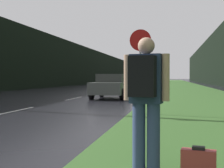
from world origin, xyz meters
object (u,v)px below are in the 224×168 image
Objects in this scene: hitchhiker_with_backpack at (145,95)px; stop_sign at (140,61)px; car_passing_near at (111,86)px; suitcase at (198,162)px; delivery_truck at (136,75)px.

stop_sign is at bearing 105.47° from hitchhiker_with_backpack.
car_passing_near is (-3.20, 14.05, -0.28)m from hitchhiker_with_backpack.
suitcase is (0.66, -0.04, -0.83)m from hitchhiker_with_backpack.
suitcase is 0.06× the size of delivery_truck.
hitchhiker_with_backpack is 64.67m from delivery_truck.
car_passing_near is at bearing 107.94° from stop_sign.
suitcase is at bearing 5.64° from hitchhiker_with_backpack.
delivery_truck reaches higher than hitchhiker_with_backpack.
hitchhiker_with_backpack is 0.42× the size of car_passing_near.
hitchhiker_with_backpack is at bearing -83.68° from stop_sign.
car_passing_near is (-2.50, 7.71, -1.04)m from stop_sign.
car_passing_near is at bearing -85.20° from delivery_truck.
stop_sign is at bearing -83.38° from delivery_truck.
stop_sign is 6.42m from hitchhiker_with_backpack.
delivery_truck is at bearing 105.74° from hitchhiker_with_backpack.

